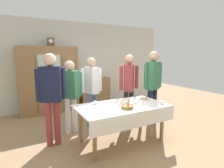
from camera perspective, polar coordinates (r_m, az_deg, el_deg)
ground_plane at (r=3.79m, az=1.51°, el=-16.79°), size 12.00×12.00×0.00m
back_wall at (r=5.86m, az=-11.59°, el=5.99°), size 6.40×0.10×2.70m
dining_table at (r=3.37m, az=3.58°, el=-8.63°), size 1.70×0.95×0.73m
wall_cabinet at (r=5.41m, az=-19.68°, el=1.19°), size 1.63×0.46×1.91m
mantel_clock at (r=5.39m, az=-19.18°, el=12.67°), size 0.18×0.11×0.24m
bookshelf_low at (r=5.93m, az=-5.51°, el=-2.53°), size 0.98×0.35×0.92m
book_stack at (r=5.85m, az=-5.59°, el=2.21°), size 0.15×0.21×0.07m
tea_cup_front_edge at (r=3.48m, az=7.58°, el=-5.91°), size 0.13×0.13×0.06m
tea_cup_far_left at (r=3.54m, az=15.83°, el=-5.91°), size 0.13×0.13×0.06m
tea_cup_mid_left at (r=3.42m, az=-5.40°, el=-6.13°), size 0.13×0.13×0.06m
bread_basket at (r=3.17m, az=5.00°, el=-7.23°), size 0.24×0.24×0.16m
pastry_plate at (r=3.80m, az=10.11°, el=-4.90°), size 0.28×0.28×0.05m
spoon_near_right at (r=3.27m, az=-8.16°, el=-7.36°), size 0.12×0.02×0.01m
spoon_center at (r=3.58m, az=13.00°, el=-6.04°), size 0.12×0.02×0.01m
spoon_mid_right at (r=3.03m, az=-5.70°, el=-8.67°), size 0.12×0.02×0.01m
person_behind_table_left at (r=4.21m, az=5.51°, el=0.49°), size 0.52×0.40×1.68m
person_near_right_end at (r=4.11m, az=-6.59°, el=-0.40°), size 0.52×0.39×1.61m
person_behind_table_right at (r=4.29m, az=13.05°, el=1.16°), size 0.52×0.32×1.75m
person_by_cabinet at (r=3.83m, az=-13.29°, el=-1.90°), size 0.52×0.40×1.56m
person_beside_shelf at (r=3.34m, az=-19.01°, el=-2.00°), size 0.52×0.32×1.70m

